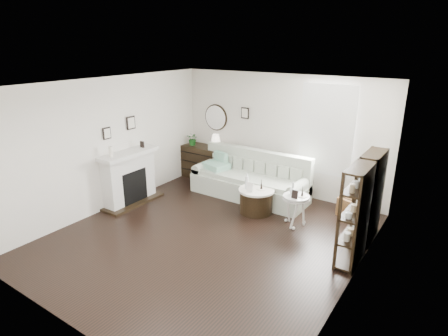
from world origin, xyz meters
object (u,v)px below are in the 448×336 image
Objects in this scene: drum_table at (256,200)px; pedestal_table at (296,198)px; sofa at (251,182)px; dresser at (204,162)px.

pedestal_table is (0.91, -0.10, 0.30)m from drum_table.
sofa is at bearing 127.68° from drum_table.
pedestal_table is (3.03, -1.17, 0.14)m from dresser.
sofa is 3.62× the size of drum_table.
dresser is 1.71× the size of drum_table.
sofa is 1.65m from pedestal_table.
drum_table is at bearing 173.70° from pedestal_table.
dresser reaches higher than drum_table.
sofa reaches higher than pedestal_table.
pedestal_table is at bearing -28.62° from sofa.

